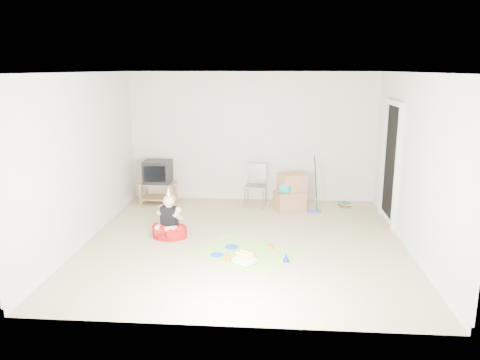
# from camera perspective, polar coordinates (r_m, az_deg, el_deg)

# --- Properties ---
(ground) EXTENTS (5.00, 5.00, 0.00)m
(ground) POSITION_cam_1_polar(r_m,az_deg,el_deg) (7.43, 0.54, -7.50)
(ground) COLOR tan
(ground) RESTS_ON ground
(doorway_recess) EXTENTS (0.02, 0.90, 2.05)m
(doorway_recess) POSITION_cam_1_polar(r_m,az_deg,el_deg) (8.53, 17.99, 1.76)
(doorway_recess) COLOR black
(doorway_recess) RESTS_ON ground
(tv_stand) EXTENTS (0.71, 0.47, 0.43)m
(tv_stand) POSITION_cam_1_polar(r_m,az_deg,el_deg) (9.53, -9.90, -1.34)
(tv_stand) COLOR olive
(tv_stand) RESTS_ON ground
(crt_tv) EXTENTS (0.54, 0.45, 0.45)m
(crt_tv) POSITION_cam_1_polar(r_m,az_deg,el_deg) (9.44, -10.00, 0.99)
(crt_tv) COLOR black
(crt_tv) RESTS_ON tv_stand
(folding_chair) EXTENTS (0.43, 0.42, 0.87)m
(folding_chair) POSITION_cam_1_polar(r_m,az_deg,el_deg) (9.08, 1.88, -0.79)
(folding_chair) COLOR gray
(folding_chair) RESTS_ON ground
(cardboard_boxes) EXTENTS (0.66, 0.60, 0.69)m
(cardboard_boxes) POSITION_cam_1_polar(r_m,az_deg,el_deg) (9.03, 6.15, -1.53)
(cardboard_boxes) COLOR #A97551
(cardboard_boxes) RESTS_ON ground
(floor_mop) EXTENTS (0.27, 0.35, 1.03)m
(floor_mop) POSITION_cam_1_polar(r_m,az_deg,el_deg) (8.93, 9.06, -2.26)
(floor_mop) COLOR blue
(floor_mop) RESTS_ON ground
(book_pile) EXTENTS (0.25, 0.28, 0.10)m
(book_pile) POSITION_cam_1_polar(r_m,az_deg,el_deg) (9.44, 12.64, -2.92)
(book_pile) COLOR #297B38
(book_pile) RESTS_ON ground
(seated_woman) EXTENTS (0.71, 0.71, 0.83)m
(seated_woman) POSITION_cam_1_polar(r_m,az_deg,el_deg) (7.66, -8.59, -5.55)
(seated_woman) COLOR #B51012
(seated_woman) RESTS_ON ground
(party_mat) EXTENTS (1.74, 1.58, 0.01)m
(party_mat) POSITION_cam_1_polar(r_m,az_deg,el_deg) (6.97, 0.74, -8.93)
(party_mat) COLOR #DC2E7E
(party_mat) RESTS_ON ground
(birthday_cake) EXTENTS (0.36, 0.34, 0.14)m
(birthday_cake) POSITION_cam_1_polar(r_m,az_deg,el_deg) (6.61, 0.53, -9.86)
(birthday_cake) COLOR white
(birthday_cake) RESTS_ON party_mat
(blue_plate_near) EXTENTS (0.29, 0.29, 0.01)m
(blue_plate_near) POSITION_cam_1_polar(r_m,az_deg,el_deg) (7.18, -1.03, -8.16)
(blue_plate_near) COLOR blue
(blue_plate_near) RESTS_ON party_mat
(blue_plate_far) EXTENTS (0.27, 0.27, 0.01)m
(blue_plate_far) POSITION_cam_1_polar(r_m,az_deg,el_deg) (6.90, -2.82, -9.11)
(blue_plate_far) COLOR blue
(blue_plate_far) RESTS_ON party_mat
(orange_cup_near) EXTENTS (0.09, 0.09, 0.08)m
(orange_cup_near) POSITION_cam_1_polar(r_m,az_deg,el_deg) (7.11, 3.78, -8.14)
(orange_cup_near) COLOR orange
(orange_cup_near) RESTS_ON party_mat
(orange_cup_far) EXTENTS (0.11, 0.11, 0.09)m
(orange_cup_far) POSITION_cam_1_polar(r_m,az_deg,el_deg) (6.70, -1.45, -9.44)
(orange_cup_far) COLOR orange
(orange_cup_far) RESTS_ON party_mat
(blue_party_hat) EXTENTS (0.13, 0.13, 0.14)m
(blue_party_hat) POSITION_cam_1_polar(r_m,az_deg,el_deg) (6.68, 5.64, -9.34)
(blue_party_hat) COLOR #1C31C4
(blue_party_hat) RESTS_ON party_mat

